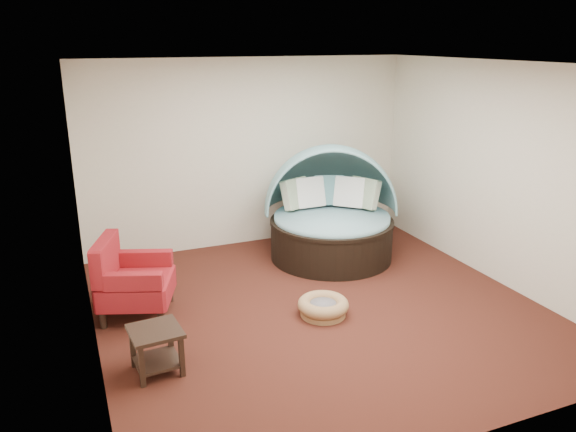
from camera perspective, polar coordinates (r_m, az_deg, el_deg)
name	(u,v)px	position (r m, az deg, el deg)	size (l,w,h in m)	color
floor	(319,308)	(6.75, 3.20, -9.31)	(5.00, 5.00, 0.00)	#471C14
wall_back	(249,153)	(8.50, -3.95, 6.37)	(5.00, 5.00, 0.00)	beige
wall_front	(473,280)	(4.26, 18.24, -6.17)	(5.00, 5.00, 0.00)	beige
wall_left	(84,221)	(5.66, -20.05, -0.47)	(5.00, 5.00, 0.00)	beige
wall_right	(499,174)	(7.64, 20.62, 3.99)	(5.00, 5.00, 0.00)	beige
ceiling	(324,64)	(6.02, 3.67, 15.19)	(5.00, 5.00, 0.00)	white
canopy_daybed	(331,206)	(8.09, 4.41, 1.03)	(2.30, 2.27, 1.62)	black
pet_basket	(323,307)	(6.54, 3.59, -9.17)	(0.76, 0.76, 0.21)	olive
red_armchair	(131,280)	(6.66, -15.70, -6.28)	(1.01, 1.01, 0.93)	black
side_table	(156,344)	(5.58, -13.25, -12.57)	(0.50, 0.50, 0.45)	black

